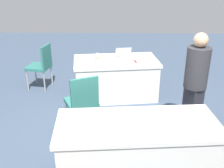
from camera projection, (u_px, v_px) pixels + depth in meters
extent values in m
plane|color=#3D4C60|center=(110.00, 137.00, 4.17)|extent=(14.40, 14.40, 0.00)
cube|color=silver|center=(116.00, 61.00, 5.24)|extent=(1.72, 1.11, 0.05)
cube|color=silver|center=(116.00, 79.00, 5.39)|extent=(1.65, 1.07, 0.71)
cube|color=silver|center=(138.00, 125.00, 3.12)|extent=(1.96, 0.97, 0.05)
cube|color=silver|center=(137.00, 152.00, 3.27)|extent=(1.88, 0.93, 0.71)
cylinder|color=#9E9993|center=(67.00, 114.00, 4.35)|extent=(0.03, 0.03, 0.47)
cylinder|color=#9E9993|center=(89.00, 110.00, 4.49)|extent=(0.03, 0.03, 0.47)
cylinder|color=#9E9993|center=(74.00, 126.00, 4.03)|extent=(0.03, 0.03, 0.47)
cylinder|color=#9E9993|center=(98.00, 121.00, 4.17)|extent=(0.03, 0.03, 0.47)
cube|color=#2D7066|center=(81.00, 103.00, 4.16)|extent=(0.59, 0.59, 0.06)
cube|color=#2D7066|center=(85.00, 93.00, 3.89)|extent=(0.40, 0.21, 0.45)
cylinder|color=#9E9993|center=(27.00, 81.00, 5.67)|extent=(0.03, 0.03, 0.45)
cylinder|color=#9E9993|center=(36.00, 74.00, 6.01)|extent=(0.03, 0.03, 0.45)
cylinder|color=#9E9993|center=(44.00, 82.00, 5.60)|extent=(0.03, 0.03, 0.45)
cylinder|color=#9E9993|center=(52.00, 76.00, 5.94)|extent=(0.03, 0.03, 0.45)
cube|color=#2D7066|center=(39.00, 67.00, 5.70)|extent=(0.51, 0.51, 0.06)
cube|color=#2D7066|center=(46.00, 56.00, 5.57)|extent=(0.11, 0.42, 0.45)
cube|color=#26262D|center=(192.00, 109.00, 4.19)|extent=(0.27, 0.33, 0.77)
cylinder|color=#333338|center=(197.00, 68.00, 3.92)|extent=(0.44, 0.44, 0.61)
sphere|color=tan|center=(201.00, 40.00, 3.75)|extent=(0.21, 0.21, 0.21)
cube|color=silver|center=(125.00, 59.00, 5.25)|extent=(0.36, 0.28, 0.02)
cube|color=#B7B7BC|center=(123.00, 52.00, 5.34)|extent=(0.32, 0.14, 0.19)
sphere|color=beige|center=(97.00, 56.00, 5.27)|extent=(0.12, 0.12, 0.12)
cube|color=red|center=(135.00, 61.00, 5.14)|extent=(0.07, 0.18, 0.01)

